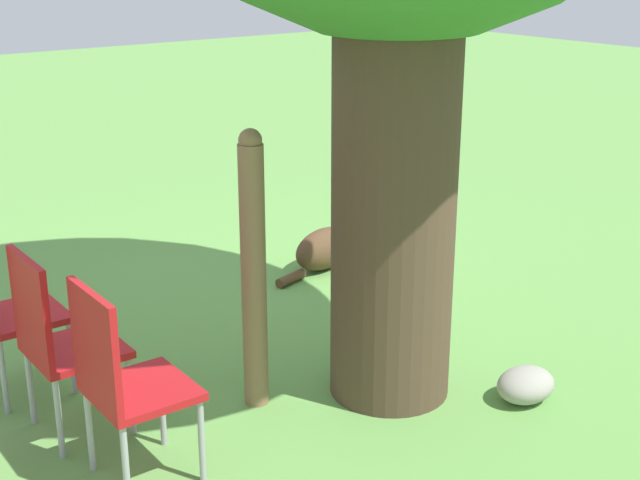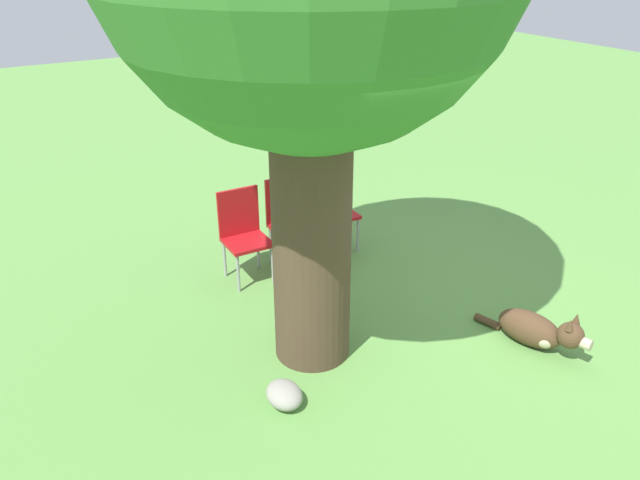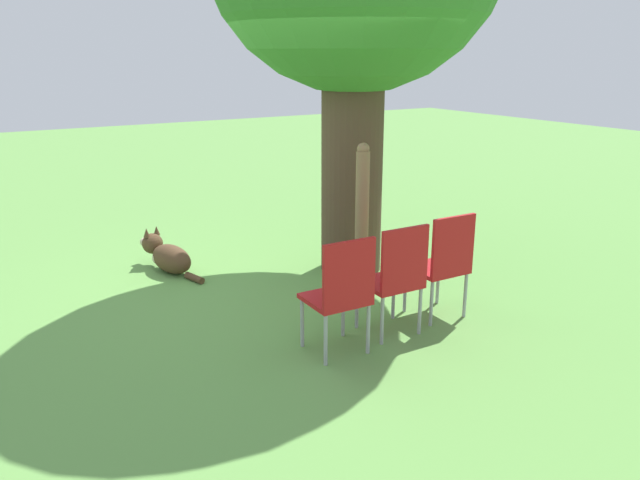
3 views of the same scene
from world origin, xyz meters
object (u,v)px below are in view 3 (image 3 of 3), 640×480
Objects in this scene: red_chair_1 at (396,274)px; red_chair_2 at (444,260)px; dog at (167,256)px; red_chair_0 at (341,290)px; fence_post at (362,220)px.

red_chair_1 and red_chair_2 have the same top height.
dog is 2.64m from red_chair_0.
fence_post is at bearing -17.33° from red_chair_1.
fence_post reaches higher than red_chair_0.
fence_post is at bearing -40.52° from red_chair_0.
red_chair_2 is (2.44, 1.66, 0.36)m from dog.
red_chair_2 is at bearing -161.25° from dog.
red_chair_1 is at bearing -82.62° from red_chair_0.
red_chair_0 is at bearing 97.38° from red_chair_1.
fence_post is at bearing 17.94° from red_chair_2.
fence_post reaches higher than red_chair_2.
red_chair_1 reaches higher than dog.
red_chair_1 is (0.92, -0.30, -0.20)m from fence_post.
red_chair_0 is (0.98, -0.87, -0.20)m from fence_post.
red_chair_0 and red_chair_1 have the same top height.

